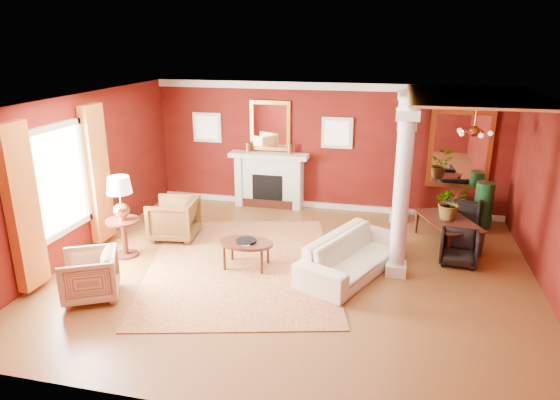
% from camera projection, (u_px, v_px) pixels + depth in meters
% --- Properties ---
extents(ground, '(8.00, 8.00, 0.00)m').
position_uv_depth(ground, '(294.00, 272.00, 8.60)').
color(ground, brown).
rests_on(ground, ground).
extents(room_shell, '(8.04, 7.04, 2.92)m').
position_uv_depth(room_shell, '(295.00, 158.00, 7.97)').
color(room_shell, '#5C140C').
rests_on(room_shell, ground).
extents(fireplace, '(1.85, 0.42, 1.29)m').
position_uv_depth(fireplace, '(269.00, 180.00, 11.75)').
color(fireplace, silver).
rests_on(fireplace, ground).
extents(overmantel_mirror, '(0.95, 0.07, 1.15)m').
position_uv_depth(overmantel_mirror, '(270.00, 126.00, 11.49)').
color(overmantel_mirror, gold).
rests_on(overmantel_mirror, fireplace).
extents(flank_window_left, '(0.70, 0.07, 0.70)m').
position_uv_depth(flank_window_left, '(207.00, 127.00, 11.86)').
color(flank_window_left, silver).
rests_on(flank_window_left, room_shell).
extents(flank_window_right, '(0.70, 0.07, 0.70)m').
position_uv_depth(flank_window_right, '(337.00, 133.00, 11.19)').
color(flank_window_right, silver).
rests_on(flank_window_right, room_shell).
extents(left_window, '(0.21, 2.55, 2.60)m').
position_uv_depth(left_window, '(63.00, 188.00, 8.45)').
color(left_window, white).
rests_on(left_window, room_shell).
extents(column_front, '(0.36, 0.36, 2.80)m').
position_uv_depth(column_front, '(402.00, 195.00, 8.07)').
color(column_front, silver).
rests_on(column_front, ground).
extents(column_back, '(0.36, 0.36, 2.80)m').
position_uv_depth(column_back, '(402.00, 157.00, 10.56)').
color(column_back, silver).
rests_on(column_back, ground).
extents(header_beam, '(0.30, 3.20, 0.32)m').
position_uv_depth(header_beam, '(407.00, 107.00, 9.17)').
color(header_beam, silver).
rests_on(header_beam, column_front).
extents(amber_ceiling, '(2.30, 3.40, 0.04)m').
position_uv_depth(amber_ceiling, '(476.00, 96.00, 8.71)').
color(amber_ceiling, '#E49243').
rests_on(amber_ceiling, room_shell).
extents(dining_mirror, '(1.30, 0.07, 1.70)m').
position_uv_depth(dining_mirror, '(460.00, 150.00, 10.68)').
color(dining_mirror, gold).
rests_on(dining_mirror, room_shell).
extents(chandelier, '(0.60, 0.62, 0.75)m').
position_uv_depth(chandelier, '(474.00, 131.00, 8.94)').
color(chandelier, '#A86B35').
rests_on(chandelier, room_shell).
extents(crown_trim, '(8.00, 0.08, 0.16)m').
position_uv_depth(crown_trim, '(327.00, 86.00, 10.92)').
color(crown_trim, silver).
rests_on(crown_trim, room_shell).
extents(base_trim, '(8.00, 0.08, 0.12)m').
position_uv_depth(base_trim, '(324.00, 205.00, 11.78)').
color(base_trim, silver).
rests_on(base_trim, ground).
extents(rug, '(4.16, 4.93, 0.02)m').
position_uv_depth(rug, '(242.00, 265.00, 8.85)').
color(rug, maroon).
rests_on(rug, ground).
extents(sofa, '(1.56, 2.37, 0.90)m').
position_uv_depth(sofa, '(353.00, 249.00, 8.42)').
color(sofa, white).
rests_on(sofa, ground).
extents(armchair_leopard, '(0.92, 0.97, 0.90)m').
position_uv_depth(armchair_leopard, '(174.00, 217.00, 9.91)').
color(armchair_leopard, black).
rests_on(armchair_leopard, ground).
extents(armchair_stripe, '(1.03, 1.05, 0.82)m').
position_uv_depth(armchair_stripe, '(89.00, 274.00, 7.63)').
color(armchair_stripe, tan).
rests_on(armchair_stripe, ground).
extents(coffee_table, '(0.95, 0.95, 0.48)m').
position_uv_depth(coffee_table, '(246.00, 244.00, 8.64)').
color(coffee_table, black).
rests_on(coffee_table, ground).
extents(coffee_book, '(0.15, 0.03, 0.21)m').
position_uv_depth(coffee_book, '(243.00, 238.00, 8.53)').
color(coffee_book, black).
rests_on(coffee_book, coffee_table).
extents(side_table, '(0.61, 0.61, 1.51)m').
position_uv_depth(side_table, '(121.00, 203.00, 8.93)').
color(side_table, black).
rests_on(side_table, ground).
extents(dining_table, '(1.04, 1.53, 0.81)m').
position_uv_depth(dining_table, '(449.00, 225.00, 9.61)').
color(dining_table, black).
rests_on(dining_table, ground).
extents(dining_chair_near, '(0.69, 0.65, 0.65)m').
position_uv_depth(dining_chair_near, '(459.00, 247.00, 8.82)').
color(dining_chair_near, black).
rests_on(dining_chair_near, ground).
extents(dining_chair_far, '(0.88, 0.84, 0.76)m').
position_uv_depth(dining_chair_far, '(462.00, 210.00, 10.50)').
color(dining_chair_far, black).
rests_on(dining_chair_far, ground).
extents(green_urn, '(0.42, 0.42, 1.00)m').
position_uv_depth(green_urn, '(483.00, 210.00, 10.48)').
color(green_urn, '#123A18').
rests_on(green_urn, ground).
extents(potted_plant, '(0.69, 0.74, 0.52)m').
position_uv_depth(potted_plant, '(452.00, 191.00, 9.46)').
color(potted_plant, '#26591E').
rests_on(potted_plant, dining_table).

